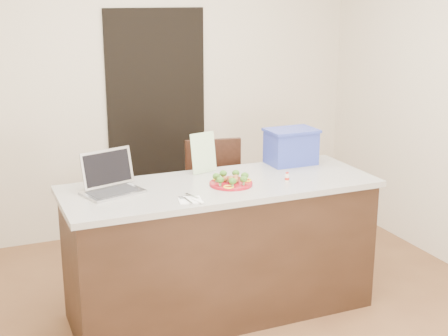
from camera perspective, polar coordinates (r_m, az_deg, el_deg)
name	(u,v)px	position (r m, az deg, el deg)	size (l,w,h in m)	color
ground	(235,328)	(4.22, 1.05, -14.38)	(4.00, 4.00, 0.00)	brown
room_shell	(237,81)	(3.69, 1.17, 7.97)	(4.00, 4.00, 4.00)	white
doorway	(157,122)	(5.66, -6.12, 4.21)	(0.90, 0.02, 2.00)	black
island	(221,248)	(4.22, -0.31, -7.37)	(2.06, 0.76, 0.92)	black
plate	(231,183)	(4.03, 0.64, -1.41)	(0.28, 0.28, 0.02)	maroon
meatballs	(232,179)	(4.03, 0.70, -1.04)	(0.10, 0.11, 0.04)	brown
broccoli	(231,177)	(4.02, 0.64, -0.81)	(0.23, 0.24, 0.04)	#275215
pepper_rings	(231,182)	(4.03, 0.64, -1.28)	(0.23, 0.26, 0.01)	yellow
napkin	(190,200)	(3.74, -3.12, -2.94)	(0.14, 0.14, 0.01)	silver
fork	(186,199)	(3.74, -3.47, -2.85)	(0.03, 0.16, 0.00)	silver
knife	(196,199)	(3.73, -2.59, -2.87)	(0.05, 0.21, 0.01)	white
yogurt_bottle	(287,178)	(4.12, 5.78, -0.89)	(0.03, 0.03, 0.06)	beige
laptop	(110,180)	(3.96, -10.37, -1.13)	(0.41, 0.37, 0.25)	#AFB0B4
leaflet	(203,153)	(4.29, -1.89, 1.41)	(0.20, 0.00, 0.28)	white
blue_box	(291,146)	(4.54, 6.15, 1.99)	(0.36, 0.26, 0.26)	#2A3898
chair	(218,196)	(4.94, -0.52, -2.54)	(0.52, 0.52, 1.01)	#33190F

